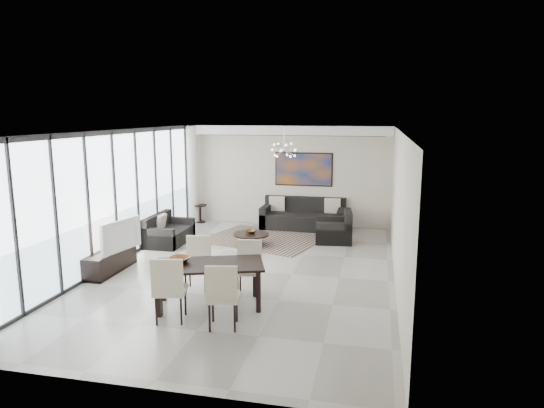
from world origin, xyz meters
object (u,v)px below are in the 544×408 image
(coffee_table, at_px, (251,239))
(television, at_px, (117,235))
(sofa_main, at_px, (303,218))
(tv_console, at_px, (110,261))
(dining_table, at_px, (209,269))

(coffee_table, bearing_deg, television, -130.97)
(sofa_main, bearing_deg, tv_console, -125.20)
(coffee_table, xyz_separation_m, sofa_main, (0.98, 2.15, 0.11))
(dining_table, bearing_deg, television, 151.47)
(sofa_main, bearing_deg, television, -124.14)
(dining_table, bearing_deg, sofa_main, 83.40)
(tv_console, bearing_deg, sofa_main, 54.80)
(coffee_table, relative_size, sofa_main, 0.38)
(coffee_table, xyz_separation_m, dining_table, (0.28, -3.86, 0.49))
(sofa_main, relative_size, tv_console, 1.60)
(tv_console, distance_m, dining_table, 2.96)
(television, bearing_deg, coffee_table, -29.26)
(tv_console, relative_size, television, 1.31)
(sofa_main, distance_m, television, 5.66)
(coffee_table, height_order, television, television)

